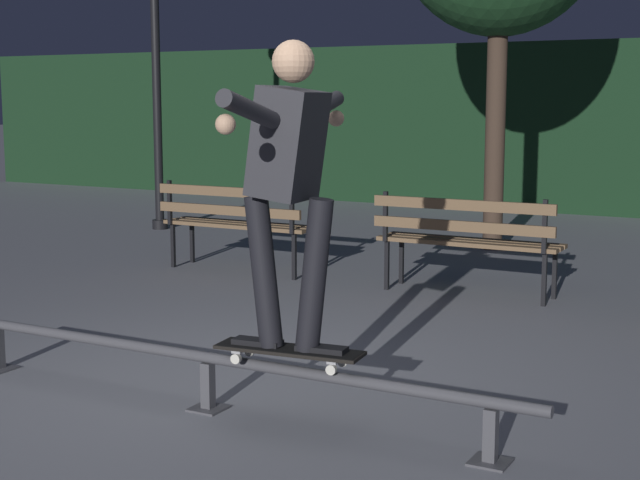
{
  "coord_description": "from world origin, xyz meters",
  "views": [
    {
      "loc": [
        2.92,
        -4.31,
        1.68
      ],
      "look_at": [
        0.26,
        0.55,
        0.85
      ],
      "focal_mm": 53.09,
      "sensor_mm": 36.0,
      "label": 1
    }
  ],
  "objects": [
    {
      "name": "park_bench_leftmost",
      "position": [
        -2.17,
        3.28,
        0.54
      ],
      "size": [
        1.6,
        0.41,
        0.88
      ],
      "color": "black",
      "rests_on": "ground"
    },
    {
      "name": "grind_rail",
      "position": [
        0.0,
        -0.25,
        0.25
      ],
      "size": [
        3.76,
        0.18,
        0.32
      ],
      "color": "#47474C",
      "rests_on": "ground"
    },
    {
      "name": "ground_plane",
      "position": [
        0.0,
        0.0,
        0.0
      ],
      "size": [
        90.0,
        90.0,
        0.0
      ],
      "primitive_type": "plane",
      "color": "slate"
    },
    {
      "name": "skateboarder",
      "position": [
        0.52,
        -0.25,
        1.33
      ],
      "size": [
        0.63,
        1.4,
        1.56
      ],
      "color": "black",
      "rests_on": "skateboard"
    },
    {
      "name": "hedge_backdrop",
      "position": [
        0.0,
        10.12,
        1.26
      ],
      "size": [
        24.0,
        1.2,
        2.51
      ],
      "primitive_type": "cube",
      "color": "black",
      "rests_on": "ground"
    },
    {
      "name": "skateboard",
      "position": [
        0.52,
        -0.25,
        0.4
      ],
      "size": [
        0.8,
        0.29,
        0.09
      ],
      "color": "black",
      "rests_on": "grind_rail"
    },
    {
      "name": "lamp_post_left",
      "position": [
        -4.77,
        5.38,
        2.48
      ],
      "size": [
        0.32,
        0.32,
        3.9
      ],
      "color": "black",
      "rests_on": "ground"
    },
    {
      "name": "park_bench_left_center",
      "position": [
        0.18,
        3.28,
        0.54
      ],
      "size": [
        1.6,
        0.41,
        0.88
      ],
      "color": "black",
      "rests_on": "ground"
    }
  ]
}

